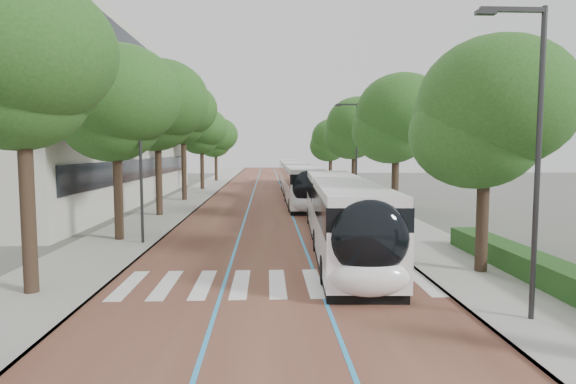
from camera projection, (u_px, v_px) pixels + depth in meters
name	position (u px, v px, depth m)	size (l,w,h in m)	color
ground	(272.00, 293.00, 15.36)	(160.00, 160.00, 0.00)	#51544C
road	(268.00, 190.00, 55.16)	(11.00, 140.00, 0.02)	brown
sidewalk_left	(203.00, 189.00, 54.83)	(4.00, 140.00, 0.12)	gray
sidewalk_right	(333.00, 189.00, 55.49)	(4.00, 140.00, 0.12)	gray
kerb_left	(219.00, 189.00, 54.92)	(0.20, 140.00, 0.14)	gray
kerb_right	(317.00, 189.00, 55.40)	(0.20, 140.00, 0.14)	gray
zebra_crossing	(277.00, 283.00, 16.36)	(10.55, 3.60, 0.01)	silver
lane_line_left	(254.00, 190.00, 55.09)	(0.12, 126.00, 0.01)	#278DC6
lane_line_right	(282.00, 189.00, 55.23)	(0.12, 126.00, 0.01)	#278DC6
office_building	(44.00, 122.00, 41.76)	(18.11, 40.00, 14.00)	#A8A69B
hedge	(550.00, 273.00, 15.71)	(1.20, 14.00, 0.80)	#1D4417
streetlight_near	(532.00, 139.00, 12.24)	(1.82, 0.20, 8.00)	#28292B
streetlight_far	(354.00, 146.00, 37.12)	(1.82, 0.20, 8.00)	#28292B
lamp_post_left	(141.00, 159.00, 22.69)	(0.14, 0.14, 8.00)	#28292B
trees_left	(177.00, 123.00, 39.46)	(6.40, 60.51, 9.99)	black
trees_right	(370.00, 132.00, 36.60)	(5.68, 47.42, 8.68)	black
lead_bus	(340.00, 213.00, 22.23)	(3.46, 18.50, 3.20)	black
bus_queued_0	(303.00, 187.00, 38.35)	(2.56, 12.40, 3.20)	white
bus_queued_1	(294.00, 178.00, 50.76)	(2.56, 12.40, 3.20)	white
bus_queued_2	(290.00, 172.00, 63.95)	(2.65, 12.42, 3.20)	white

